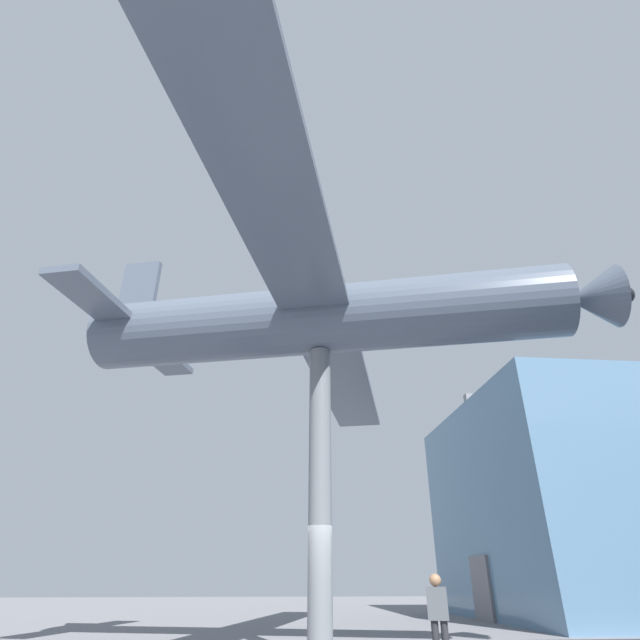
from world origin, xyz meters
The scene contains 4 objects.
glass_pavilion_left centered at (-10.11, 14.18, 4.30)m, with size 11.84×13.64×9.18m.
support_pylon_central centered at (0.00, 0.00, 3.33)m, with size 0.52×0.52×6.65m.
suspended_airplane centered at (0.05, 0.19, 7.57)m, with size 20.05×14.01×3.31m.
visitor_person centered at (0.61, 2.27, 0.89)m, with size 0.33×0.45×1.57m.
Camera 1 is at (11.66, -1.05, 1.48)m, focal length 28.00 mm.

